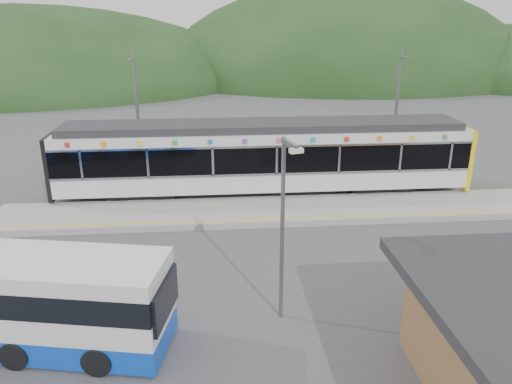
{
  "coord_description": "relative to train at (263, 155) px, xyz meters",
  "views": [
    {
      "loc": [
        -3.04,
        -17.92,
        8.75
      ],
      "look_at": [
        -1.4,
        1.0,
        1.93
      ],
      "focal_mm": 35.0,
      "sensor_mm": 36.0,
      "label": 1
    }
  ],
  "objects": [
    {
      "name": "platform",
      "position": [
        0.59,
        -2.7,
        -1.91
      ],
      "size": [
        26.0,
        3.2,
        0.3
      ],
      "primitive_type": "cube",
      "color": "#9E9E99",
      "rests_on": "ground"
    },
    {
      "name": "lamp_post",
      "position": [
        -0.56,
        -11.03,
        1.3
      ],
      "size": [
        0.38,
        1.03,
        5.62
      ],
      "rotation": [
        0.0,
        0.0,
        0.24
      ],
      "color": "slate",
      "rests_on": "ground"
    },
    {
      "name": "hills",
      "position": [
        6.78,
        -0.71,
        -2.06
      ],
      "size": [
        146.0,
        149.0,
        26.0
      ],
      "color": "#1E3D19",
      "rests_on": "ground"
    },
    {
      "name": "catenary_mast_west",
      "position": [
        -6.41,
        2.56,
        1.58
      ],
      "size": [
        0.18,
        1.8,
        7.0
      ],
      "color": "slate",
      "rests_on": "ground"
    },
    {
      "name": "catenary_mast_east",
      "position": [
        7.59,
        2.56,
        1.58
      ],
      "size": [
        0.18,
        1.8,
        7.0
      ],
      "color": "slate",
      "rests_on": "ground"
    },
    {
      "name": "ground",
      "position": [
        0.59,
        -6.0,
        -2.06
      ],
      "size": [
        120.0,
        120.0,
        0.0
      ],
      "primitive_type": "plane",
      "color": "#4C4C4F",
      "rests_on": "ground"
    },
    {
      "name": "train",
      "position": [
        0.0,
        0.0,
        0.0
      ],
      "size": [
        20.44,
        3.01,
        3.74
      ],
      "color": "black",
      "rests_on": "ground"
    },
    {
      "name": "yellow_line",
      "position": [
        0.59,
        -4.0,
        -1.76
      ],
      "size": [
        26.0,
        0.1,
        0.01
      ],
      "primitive_type": "cube",
      "color": "yellow",
      "rests_on": "platform"
    }
  ]
}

